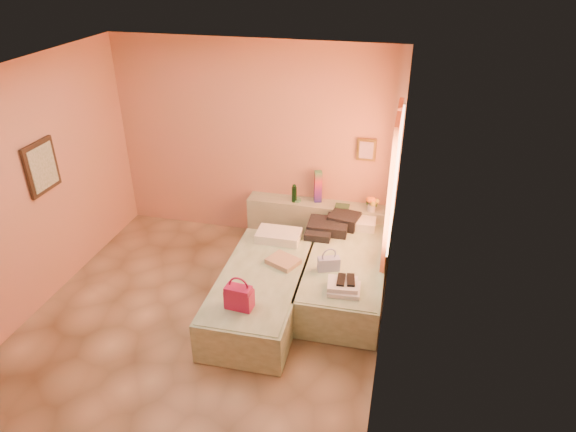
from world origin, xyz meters
The scene contains 16 objects.
ground centered at (0.00, 0.00, 0.00)m, with size 4.50×4.50×0.00m, color tan.
room_walls centered at (0.21, 0.57, 1.79)m, with size 4.02×4.51×2.81m.
headboard_ledge centered at (0.98, 2.10, 0.33)m, with size 2.05×0.30×0.65m, color #A8B392.
bed_left centered at (0.60, 0.45, 0.25)m, with size 0.90×2.00×0.50m, color beige.
bed_right centered at (1.50, 1.05, 0.25)m, with size 0.90×2.00×0.50m, color beige.
water_bottle centered at (0.62, 2.05, 0.77)m, with size 0.07×0.07×0.25m, color #163D1A.
rainbow_box centered at (0.93, 2.15, 0.88)m, with size 0.10×0.10×0.45m, color #B21648.
small_dish centered at (0.64, 2.09, 0.67)m, with size 0.12×0.12×0.03m, color #51956B.
green_book centered at (1.30, 2.04, 0.67)m, with size 0.19×0.14×0.03m, color #294E2F.
flower_vase centered at (1.69, 2.04, 0.77)m, with size 0.19×0.19×0.25m, color silver.
magenta_handbag centered at (0.55, -0.16, 0.63)m, with size 0.29×0.16×0.27m, color #B21648.
khaki_garment centered at (0.79, 0.74, 0.53)m, with size 0.35×0.28×0.06m, color tan.
clothes_pile centered at (1.22, 1.62, 0.58)m, with size 0.56×0.56×0.17m, color black.
blue_handbag centered at (1.33, 0.74, 0.58)m, with size 0.25×0.11×0.16m, color #4657A9.
towel_stack centered at (1.57, 0.37, 0.55)m, with size 0.35×0.30×0.10m, color silver.
sandal_pair centered at (1.58, 0.42, 0.61)m, with size 0.17×0.23×0.02m, color black.
Camera 1 is at (2.05, -4.18, 3.91)m, focal length 32.00 mm.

